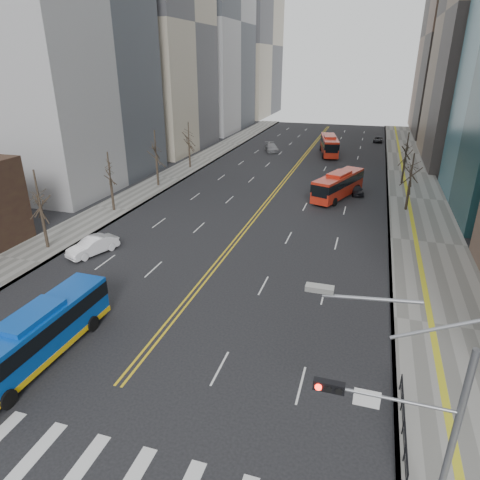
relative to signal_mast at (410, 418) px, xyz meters
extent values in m
plane|color=black|center=(-13.77, -2.00, -4.86)|extent=(220.00, 220.00, 0.00)
cube|color=slate|center=(3.73, 43.00, -4.78)|extent=(7.00, 130.00, 0.15)
cube|color=slate|center=(-30.27, 43.00, -4.78)|extent=(5.00, 130.00, 0.15)
cube|color=silver|center=(-14.95, -2.00, -4.85)|extent=(0.70, 4.00, 0.01)
cube|color=silver|center=(-12.58, -2.00, -4.85)|extent=(0.70, 4.00, 0.01)
cube|color=gold|center=(-13.97, 53.00, -4.85)|extent=(0.15, 100.00, 0.01)
cube|color=gold|center=(-13.57, 53.00, -4.85)|extent=(0.15, 100.00, 0.01)
cube|color=#AA9F89|center=(-44.77, 64.00, 17.14)|extent=(22.00, 22.00, 44.00)
cube|color=#9B9B9E|center=(-43.77, 91.00, 19.14)|extent=(20.00, 26.00, 48.00)
cube|color=#AA9F89|center=(-42.77, 123.00, 15.14)|extent=(18.00, 30.00, 40.00)
cube|color=brown|center=(15.23, 101.00, 16.14)|extent=(18.00, 30.00, 42.00)
cylinder|color=gray|center=(1.43, 0.00, -0.86)|extent=(0.24, 0.24, 8.00)
cylinder|color=gray|center=(-0.82, 0.00, 0.64)|extent=(4.50, 0.12, 0.12)
cube|color=black|center=(-2.77, 0.00, 0.64)|extent=(1.10, 0.28, 0.38)
cylinder|color=#FF190C|center=(-3.12, -0.16, 0.64)|extent=(0.24, 0.08, 0.24)
cylinder|color=black|center=(-2.77, -0.16, 0.64)|extent=(0.24, 0.08, 0.24)
cylinder|color=black|center=(-2.42, -0.16, 0.64)|extent=(0.24, 0.08, 0.24)
cube|color=silver|center=(-1.47, 0.00, 0.44)|extent=(0.90, 0.06, 0.70)
cube|color=#999993|center=(-3.37, 0.00, 4.44)|extent=(0.90, 0.35, 0.18)
cube|color=black|center=(0.53, 4.00, -3.71)|extent=(0.04, 6.00, 0.04)
cylinder|color=black|center=(0.53, 2.50, -4.21)|extent=(0.06, 0.06, 1.00)
cylinder|color=black|center=(0.53, 4.00, -4.21)|extent=(0.06, 0.06, 1.00)
cylinder|color=black|center=(0.53, 5.50, -4.21)|extent=(0.06, 0.06, 1.00)
cylinder|color=black|center=(0.53, 7.00, -4.21)|extent=(0.06, 0.06, 1.00)
cylinder|color=black|center=(-29.77, 17.00, -2.91)|extent=(0.28, 0.28, 3.90)
cylinder|color=black|center=(-29.77, 28.00, -3.06)|extent=(0.28, 0.28, 3.60)
cylinder|color=black|center=(-29.77, 39.00, -2.86)|extent=(0.28, 0.28, 4.00)
cylinder|color=black|center=(-29.77, 50.00, -2.96)|extent=(0.28, 0.28, 3.80)
cylinder|color=black|center=(2.23, 38.00, -3.11)|extent=(0.28, 0.28, 3.50)
cylinder|color=black|center=(2.23, 50.00, -2.98)|extent=(0.28, 0.28, 3.75)
cube|color=#0B42A6|center=(-19.22, 3.62, -3.24)|extent=(2.38, 10.82, 2.53)
cube|color=black|center=(-19.22, 3.62, -2.72)|extent=(2.44, 10.84, 0.92)
cube|color=#0B42A6|center=(-19.22, 3.62, -1.88)|extent=(1.84, 3.80, 0.40)
cube|color=yellow|center=(-19.22, 3.62, -4.31)|extent=(2.44, 10.84, 0.35)
cylinder|color=black|center=(-18.14, 0.15, -4.36)|extent=(0.31, 1.00, 1.00)
cylinder|color=black|center=(-20.31, 7.08, -4.36)|extent=(0.31, 1.00, 1.00)
cylinder|color=black|center=(-18.06, 7.06, -4.36)|extent=(0.31, 1.00, 1.00)
cube|color=red|center=(-5.76, 40.74, -3.20)|extent=(5.63, 10.37, 2.61)
cube|color=black|center=(-5.76, 40.74, -2.67)|extent=(5.70, 10.41, 0.95)
cube|color=red|center=(-5.76, 40.74, -1.79)|extent=(2.95, 3.98, 0.40)
cylinder|color=black|center=(-7.95, 38.06, -4.36)|extent=(0.62, 1.04, 1.00)
cylinder|color=black|center=(-5.77, 37.28, -4.36)|extent=(0.62, 1.04, 1.00)
cylinder|color=black|center=(-5.74, 44.20, -4.36)|extent=(0.62, 1.04, 1.00)
cylinder|color=black|center=(-3.56, 43.42, -4.36)|extent=(0.62, 1.04, 1.00)
cube|color=red|center=(-9.76, 67.19, -3.10)|extent=(4.43, 11.14, 2.81)
cube|color=black|center=(-9.76, 67.19, -2.55)|extent=(4.50, 11.17, 1.01)
cube|color=red|center=(-9.76, 67.19, -1.60)|extent=(2.64, 4.10, 0.40)
cylinder|color=black|center=(-10.33, 63.55, -4.36)|extent=(0.48, 1.04, 1.00)
cylinder|color=black|center=(-7.90, 64.00, -4.36)|extent=(0.48, 1.04, 1.00)
cylinder|color=black|center=(-11.61, 70.38, -4.36)|extent=(0.48, 1.04, 1.00)
cylinder|color=black|center=(-9.19, 70.84, -4.36)|extent=(0.48, 1.04, 1.00)
imported|color=white|center=(-25.03, 17.20, -4.09)|extent=(3.23, 4.92, 1.53)
imported|color=black|center=(-3.59, 42.96, -4.24)|extent=(2.34, 3.88, 1.24)
imported|color=gray|center=(-20.47, 67.03, -4.10)|extent=(3.95, 5.60, 1.51)
imported|color=black|center=(-1.27, 83.24, -4.31)|extent=(1.87, 3.93, 1.08)
camera|label=1|loc=(-2.28, -12.17, 11.18)|focal=32.00mm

